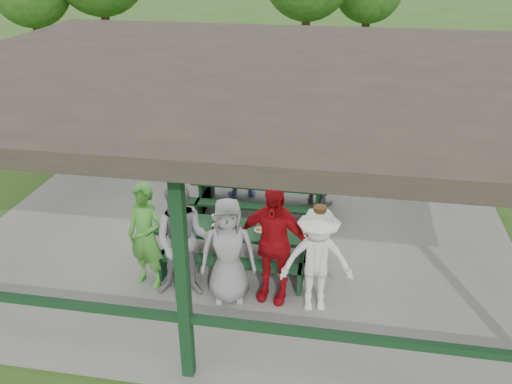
% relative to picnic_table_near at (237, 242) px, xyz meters
% --- Properties ---
extents(ground, '(90.00, 90.00, 0.00)m').
position_rel_picnic_table_near_xyz_m(ground, '(-0.10, 1.20, -0.58)').
color(ground, '#305019').
rests_on(ground, ground).
extents(concrete_slab, '(10.00, 8.00, 0.10)m').
position_rel_picnic_table_near_xyz_m(concrete_slab, '(-0.10, 1.20, -0.53)').
color(concrete_slab, slate).
rests_on(concrete_slab, ground).
extents(pavilion_structure, '(10.60, 8.60, 3.24)m').
position_rel_picnic_table_near_xyz_m(pavilion_structure, '(-0.10, 1.20, 2.59)').
color(pavilion_structure, black).
rests_on(pavilion_structure, concrete_slab).
extents(picnic_table_near, '(2.65, 1.39, 0.75)m').
position_rel_picnic_table_near_xyz_m(picnic_table_near, '(0.00, 0.00, 0.00)').
color(picnic_table_near, black).
rests_on(picnic_table_near, concrete_slab).
extents(picnic_table_far, '(2.70, 1.39, 0.75)m').
position_rel_picnic_table_near_xyz_m(picnic_table_far, '(0.08, 2.00, 0.00)').
color(picnic_table_far, black).
rests_on(picnic_table_far, concrete_slab).
extents(table_setting, '(2.42, 0.45, 0.10)m').
position_rel_picnic_table_near_xyz_m(table_setting, '(0.04, 0.04, 0.31)').
color(table_setting, white).
rests_on(table_setting, picnic_table_near).
extents(contestant_green, '(0.76, 0.62, 1.79)m').
position_rel_picnic_table_near_xyz_m(contestant_green, '(-1.31, -0.75, 0.42)').
color(contestant_green, '#459432').
rests_on(contestant_green, concrete_slab).
extents(contestant_grey_left, '(1.01, 0.83, 1.90)m').
position_rel_picnic_table_near_xyz_m(contestant_grey_left, '(-0.64, -0.91, 0.47)').
color(contestant_grey_left, gray).
rests_on(contestant_grey_left, concrete_slab).
extents(contestant_grey_mid, '(0.95, 0.72, 1.73)m').
position_rel_picnic_table_near_xyz_m(contestant_grey_mid, '(0.07, -0.92, 0.39)').
color(contestant_grey_mid, gray).
rests_on(contestant_grey_mid, concrete_slab).
extents(contestant_red, '(1.22, 0.68, 1.96)m').
position_rel_picnic_table_near_xyz_m(contestant_red, '(0.73, -0.76, 0.50)').
color(contestant_red, '#AC0C14').
rests_on(contestant_red, concrete_slab).
extents(contestant_white_fedora, '(1.18, 0.79, 1.75)m').
position_rel_picnic_table_near_xyz_m(contestant_white_fedora, '(1.42, -0.92, 0.37)').
color(contestant_white_fedora, white).
rests_on(contestant_white_fedora, concrete_slab).
extents(spectator_lblue, '(1.60, 0.90, 1.64)m').
position_rel_picnic_table_near_xyz_m(spectator_lblue, '(-0.46, 2.76, 0.34)').
color(spectator_lblue, '#92ABE2').
rests_on(spectator_lblue, concrete_slab).
extents(spectator_blue, '(0.70, 0.49, 1.81)m').
position_rel_picnic_table_near_xyz_m(spectator_blue, '(-1.95, 3.47, 0.43)').
color(spectator_blue, '#4767B8').
rests_on(spectator_blue, concrete_slab).
extents(spectator_grey, '(0.92, 0.82, 1.55)m').
position_rel_picnic_table_near_xyz_m(spectator_grey, '(1.17, 2.76, 0.30)').
color(spectator_grey, gray).
rests_on(spectator_grey, concrete_slab).
extents(pickup_truck, '(6.47, 4.26, 1.65)m').
position_rel_picnic_table_near_xyz_m(pickup_truck, '(2.92, 9.10, 0.25)').
color(pickup_truck, silver).
rests_on(pickup_truck, ground).
extents(farm_trailer, '(3.94, 2.25, 1.36)m').
position_rel_picnic_table_near_xyz_m(farm_trailer, '(-3.35, 9.70, 0.10)').
color(farm_trailer, navy).
rests_on(farm_trailer, ground).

